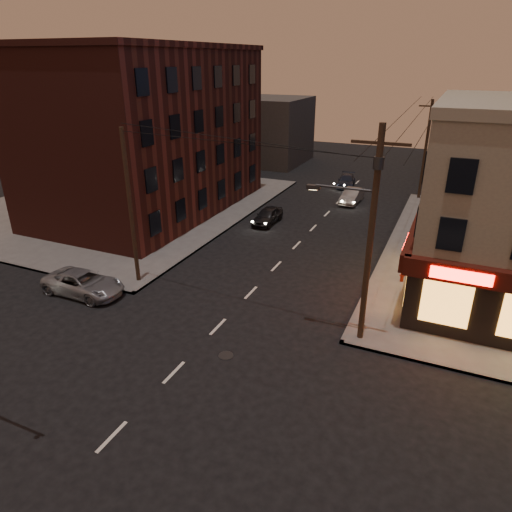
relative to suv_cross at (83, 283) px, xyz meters
The scene contains 14 objects.
ground 9.60m from the suv_cross, 24.70° to the right, with size 120.00×120.00×0.00m, color black.
sidewalk_nw 17.66m from the suv_cross, 121.81° to the left, with size 24.00×28.00×0.15m, color #514F4C.
brick_apartment 17.16m from the suv_cross, 111.15° to the left, with size 12.00×20.00×13.00m, color #4A1C17.
bg_building_ne_a 40.98m from the suv_cross, 56.27° to the left, with size 10.00×12.00×7.00m, color #3F3D3A.
bg_building_nw 38.39m from the suv_cross, 96.46° to the left, with size 9.00×10.00×8.00m, color #3F3D3A.
bg_building_ne_b 52.32m from the suv_cross, 66.68° to the left, with size 8.00×8.00×6.00m, color #3F3D3A.
utility_pole_main 16.30m from the suv_cross, ahead, with size 4.20×0.44×10.00m.
utility_pole_far 32.25m from the suv_cross, 61.04° to the left, with size 0.26×0.26×9.00m, color #382619.
utility_pole_west 5.07m from the suv_cross, 52.81° to the left, with size 0.24×0.24×9.00m, color #382619.
suv_cross is the anchor object (origin of this frame).
sedan_near 16.33m from the suv_cross, 72.50° to the left, with size 1.53×3.80×1.29m, color black.
sedan_mid 26.09m from the suv_cross, 67.73° to the left, with size 1.42×4.06×1.34m, color gray.
sedan_far 30.83m from the suv_cross, 75.01° to the left, with size 1.66×4.08×1.18m, color #171E2F.
fire_hydrant 18.69m from the suv_cross, 28.01° to the left, with size 0.32×0.32×0.70m.
Camera 1 is at (9.79, -13.23, 12.49)m, focal length 32.00 mm.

